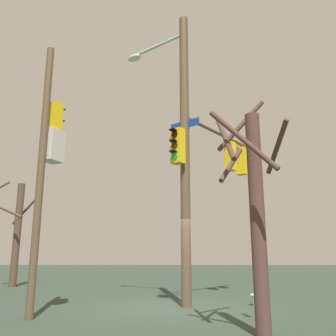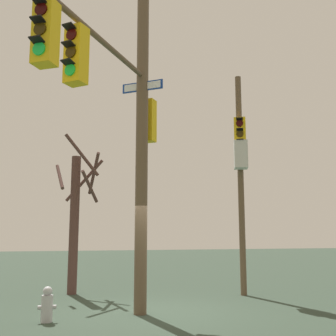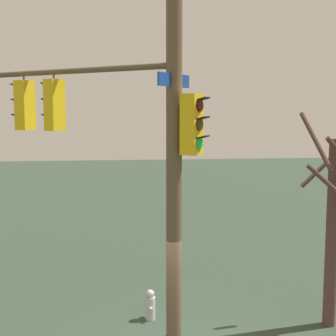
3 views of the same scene
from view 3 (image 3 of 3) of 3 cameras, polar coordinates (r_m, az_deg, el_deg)
The scene contains 3 objects.
main_signal_pole_assembly at distance 9.12m, azimuth -3.60°, elevation 7.26°, with size 5.26×4.68×9.34m.
fire_hydrant at distance 11.78m, azimuth -2.14°, elevation -16.14°, with size 0.38×0.24×0.73m.
bare_tree_across_street at distance 11.43m, azimuth 19.23°, elevation -6.14°, with size 1.57×1.69×4.92m.
Camera 3 is at (-8.39, 1.26, 4.94)m, focal length 50.81 mm.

